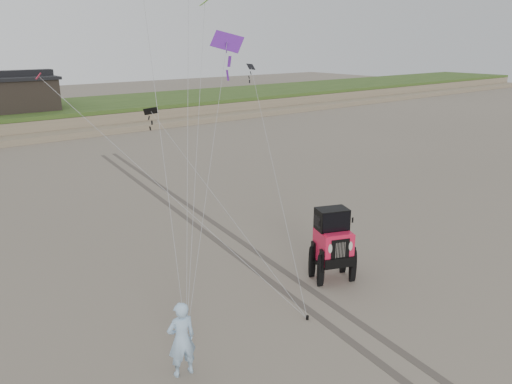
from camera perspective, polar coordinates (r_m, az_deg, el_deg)
ground at (r=15.11m, az=3.48°, el=-13.00°), size 160.00×160.00×0.00m
cabin at (r=48.09m, az=-25.82°, el=10.21°), size 6.40×5.40×3.35m
jeep at (r=16.44m, az=8.77°, el=-6.84°), size 3.97×5.61×1.92m
man at (r=12.11m, az=-8.52°, el=-16.29°), size 0.74×0.54×1.88m
kite_flock at (r=22.10m, az=-5.97°, el=19.26°), size 9.40×4.49×9.45m
stake_main at (r=13.72m, az=-7.97°, el=-16.28°), size 0.08×0.08×0.12m
stake_aux at (r=14.54m, az=5.89°, el=-14.09°), size 0.08×0.08×0.12m
tire_tracks at (r=22.05m, az=-6.60°, el=-3.12°), size 5.22×29.74×0.01m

